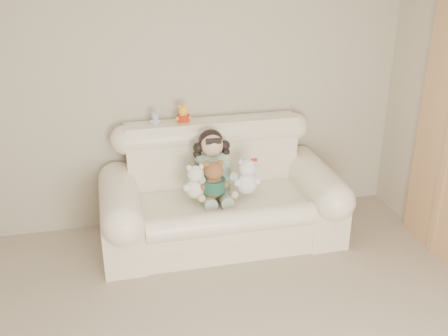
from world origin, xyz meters
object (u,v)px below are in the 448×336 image
Objects in this scene: sofa at (221,188)px; brown_teddy at (214,176)px; cream_teddy at (196,178)px; white_cat at (247,172)px; seated_child at (212,163)px.

sofa reaches higher than brown_teddy.
sofa is 0.31m from cream_teddy.
sofa is 0.29m from white_cat.
brown_teddy is (-0.03, -0.20, -0.03)m from seated_child.
sofa is at bearing -59.38° from seated_child.
sofa is 0.24m from brown_teddy.
sofa is at bearing 10.47° from cream_teddy.
cream_teddy is at bearing -144.64° from seated_child.
seated_child is at bearing 136.55° from white_cat.
seated_child is 1.71× the size of cream_teddy.
seated_child is 1.55× the size of brown_teddy.
sofa reaches higher than cream_teddy.
seated_child is at bearing 67.56° from brown_teddy.
brown_teddy is 1.01× the size of white_cat.
sofa is at bearing 143.21° from white_cat.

